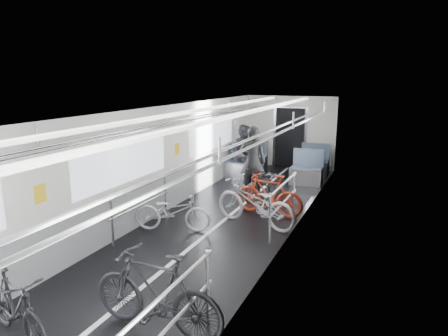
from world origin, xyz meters
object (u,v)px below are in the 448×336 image
(bike_right_far, at_px, (269,195))
(bike_left_far, at_px, (173,212))
(bike_right_mid, at_px, (255,203))
(person_seated, at_px, (243,151))
(bike_right_near, at_px, (157,292))
(person_standing, at_px, (253,162))
(bike_left_mid, at_px, (16,307))
(bike_aisle, at_px, (263,183))

(bike_right_far, bearing_deg, bike_left_far, -36.60)
(bike_right_mid, relative_size, bike_right_far, 1.20)
(bike_right_mid, distance_m, person_seated, 4.13)
(bike_left_far, distance_m, bike_right_near, 3.27)
(bike_right_far, distance_m, person_seated, 3.49)
(bike_right_mid, xyz_separation_m, bike_right_far, (0.08, 0.76, -0.02))
(bike_left_far, xyz_separation_m, bike_right_far, (1.48, 1.66, 0.07))
(person_standing, bearing_deg, bike_right_mid, 96.88)
(bike_left_far, xyz_separation_m, person_seated, (-0.27, 4.67, 0.41))
(bike_left_mid, distance_m, bike_left_far, 3.69)
(bike_left_mid, xyz_separation_m, person_standing, (0.58, 6.56, 0.47))
(bike_aisle, relative_size, person_seated, 0.98)
(bike_right_near, distance_m, bike_aisle, 5.70)
(bike_left_far, relative_size, person_seated, 0.95)
(person_seated, bearing_deg, bike_left_far, 107.57)
(person_standing, height_order, person_seated, person_standing)
(bike_left_far, distance_m, person_seated, 4.69)
(person_standing, bearing_deg, bike_right_near, 84.45)
(bike_right_near, distance_m, person_standing, 5.85)
(bike_left_mid, xyz_separation_m, bike_left_far, (-0.09, 3.69, -0.04))
(bike_left_mid, bearing_deg, bike_left_far, 18.54)
(person_seated, bearing_deg, bike_right_near, 117.37)
(person_standing, relative_size, person_seated, 1.13)
(person_seated, bearing_deg, person_standing, 131.89)
(bike_aisle, bearing_deg, bike_right_mid, -63.39)
(bike_right_near, xyz_separation_m, bike_aisle, (-0.49, 5.68, -0.11))
(person_seated, bearing_deg, bike_left_mid, 106.75)
(bike_right_near, bearing_deg, bike_aisle, -175.01)
(person_seated, bearing_deg, bike_aisle, 138.03)
(bike_right_mid, xyz_separation_m, person_standing, (-0.73, 1.96, 0.42))
(bike_right_far, distance_m, person_standing, 1.52)
(bike_right_mid, height_order, bike_right_far, bike_right_mid)
(bike_right_near, height_order, bike_aisle, bike_right_near)
(bike_left_far, bearing_deg, person_standing, -29.20)
(bike_left_far, relative_size, bike_right_near, 0.87)
(bike_right_mid, bearing_deg, person_standing, -145.10)
(bike_right_near, bearing_deg, bike_right_mid, -178.68)
(bike_left_mid, bearing_deg, bike_right_mid, 1.17)
(bike_right_far, xyz_separation_m, person_seated, (-1.75, 3.00, 0.34))
(bike_aisle, bearing_deg, bike_right_far, -52.22)
(bike_right_mid, distance_m, bike_aisle, 1.91)
(bike_left_mid, distance_m, person_standing, 6.60)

